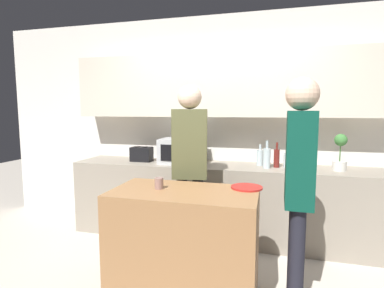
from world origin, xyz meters
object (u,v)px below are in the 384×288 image
Objects in this scene: microwave at (182,151)px; bottle_2 at (277,158)px; bottle_3 at (287,160)px; person_center at (190,157)px; bottle_1 at (267,158)px; bottle_0 at (260,157)px; toaster at (142,154)px; plate_on_island at (247,187)px; cup_0 at (159,183)px; person_left at (299,177)px; potted_plant at (340,152)px.

microwave reaches higher than bottle_2.
bottle_3 is 0.13× the size of person_center.
bottle_0 is at bearing 118.97° from bottle_1.
toaster is at bearing 179.83° from microwave.
microwave is 2.30× the size of bottle_3.
bottle_2 is at bearing -153.10° from person_center.
cup_0 is (-0.70, -0.20, 0.04)m from plate_on_island.
person_left is (1.78, -1.23, 0.08)m from toaster.
bottle_0 is at bearing 86.61° from plate_on_island.
microwave is 1.32× the size of potted_plant.
toaster is 0.84× the size of bottle_1.
microwave is at bearing -178.87° from bottle_3.
microwave is at bearing -179.95° from potted_plant.
bottle_1 is 0.17× the size of person_center.
bottle_3 is at bearing 70.31° from plate_on_island.
bottle_1 reaches higher than plate_on_island.
toaster is 1.39m from cup_0.
cup_0 is at bearing -82.29° from microwave.
person_left is at bearing -30.29° from plate_on_island.
plate_on_island is at bearing 61.04° from person_left.
potted_plant is 0.84m from bottle_0.
bottle_2 is at bearing 76.25° from plate_on_island.
person_left is (1.24, -1.22, 0.02)m from microwave.
microwave is at bearing 176.76° from bottle_1.
bottle_2 is at bearing 35.49° from bottle_1.
bottle_0 is 0.96× the size of plate_on_island.
microwave is 2.00× the size of plate_on_island.
person_left is (0.02, -1.25, 0.08)m from bottle_3.
bottle_2 is 3.11× the size of cup_0.
bottle_2 is (0.11, 0.08, -0.01)m from bottle_1.
person_left is at bearing -76.23° from bottle_0.
cup_0 is (0.70, -1.20, -0.04)m from toaster.
potted_plant reaches higher than plate_on_island.
bottle_0 is at bearing 59.40° from cup_0.
bottle_1 reaches higher than bottle_3.
microwave is 0.68m from person_center.
toaster reaches higher than cup_0.
person_center reaches higher than microwave.
person_left reaches higher than bottle_2.
microwave is 0.29× the size of person_center.
person_left is 0.99× the size of person_center.
bottle_0 is 1.09m from plate_on_island.
person_left is (0.24, -1.17, 0.05)m from bottle_1.
bottle_3 is at bearing 49.06° from cup_0.
bottle_2 is 0.16× the size of person_center.
potted_plant is at bearing -21.38° from person_left.
microwave reaches higher than bottle_3.
bottle_1 is 0.18× the size of person_left.
microwave is at bearing -0.17° from toaster.
bottle_2 is 0.12m from bottle_3.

